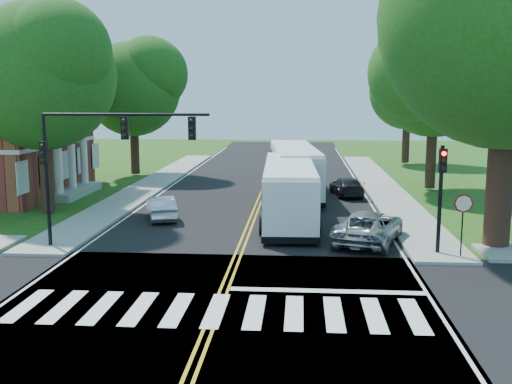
# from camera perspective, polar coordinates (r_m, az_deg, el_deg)

# --- Properties ---
(ground) EXTENTS (140.00, 140.00, 0.00)m
(ground) POSITION_cam_1_polar(r_m,az_deg,el_deg) (19.22, -3.63, -10.70)
(ground) COLOR #1D4812
(ground) RESTS_ON ground
(road) EXTENTS (14.00, 96.00, 0.01)m
(road) POSITION_cam_1_polar(r_m,az_deg,el_deg) (36.57, 0.25, -1.06)
(road) COLOR black
(road) RESTS_ON ground
(cross_road) EXTENTS (60.00, 12.00, 0.01)m
(cross_road) POSITION_cam_1_polar(r_m,az_deg,el_deg) (19.22, -3.63, -10.69)
(cross_road) COLOR black
(cross_road) RESTS_ON ground
(center_line) EXTENTS (0.36, 70.00, 0.01)m
(center_line) POSITION_cam_1_polar(r_m,az_deg,el_deg) (40.50, 0.65, -0.04)
(center_line) COLOR gold
(center_line) RESTS_ON road
(edge_line_w) EXTENTS (0.12, 70.00, 0.01)m
(edge_line_w) POSITION_cam_1_polar(r_m,az_deg,el_deg) (41.48, -8.76, 0.08)
(edge_line_w) COLOR silver
(edge_line_w) RESTS_ON road
(edge_line_e) EXTENTS (0.12, 70.00, 0.01)m
(edge_line_e) POSITION_cam_1_polar(r_m,az_deg,el_deg) (40.64, 10.26, -0.16)
(edge_line_e) COLOR silver
(edge_line_e) RESTS_ON road
(crosswalk) EXTENTS (12.60, 3.00, 0.01)m
(crosswalk) POSITION_cam_1_polar(r_m,az_deg,el_deg) (18.75, -3.84, -11.18)
(crosswalk) COLOR silver
(crosswalk) RESTS_ON road
(stop_bar) EXTENTS (6.60, 0.40, 0.01)m
(stop_bar) POSITION_cam_1_polar(r_m,az_deg,el_deg) (20.58, 6.84, -9.34)
(stop_bar) COLOR silver
(stop_bar) RESTS_ON road
(sidewalk_nw) EXTENTS (2.60, 40.00, 0.15)m
(sidewalk_nw) POSITION_cam_1_polar(r_m,az_deg,el_deg) (44.71, -9.78, 0.79)
(sidewalk_nw) COLOR gray
(sidewalk_nw) RESTS_ON ground
(sidewalk_ne) EXTENTS (2.60, 40.00, 0.15)m
(sidewalk_ne) POSITION_cam_1_polar(r_m,az_deg,el_deg) (43.75, 11.82, 0.54)
(sidewalk_ne) COLOR gray
(sidewalk_ne) RESTS_ON ground
(tree_ne_big) EXTENTS (10.80, 10.80, 14.91)m
(tree_ne_big) POSITION_cam_1_polar(r_m,az_deg,el_deg) (27.40, 23.08, 14.97)
(tree_ne_big) COLOR #331C14
(tree_ne_big) RESTS_ON ground
(tree_west_near) EXTENTS (8.00, 8.00, 11.40)m
(tree_west_near) POSITION_cam_1_polar(r_m,az_deg,el_deg) (34.86, -19.79, 10.32)
(tree_west_near) COLOR #331C14
(tree_west_near) RESTS_ON ground
(tree_west_far) EXTENTS (7.60, 7.60, 10.67)m
(tree_west_far) POSITION_cam_1_polar(r_m,az_deg,el_deg) (49.77, -11.65, 9.58)
(tree_west_far) COLOR #331C14
(tree_west_far) RESTS_ON ground
(tree_east_mid) EXTENTS (8.40, 8.40, 11.93)m
(tree_east_mid) POSITION_cam_1_polar(r_m,az_deg,el_deg) (42.85, 16.67, 10.62)
(tree_east_mid) COLOR #331C14
(tree_east_mid) RESTS_ON ground
(tree_east_far) EXTENTS (7.20, 7.20, 10.34)m
(tree_east_far) POSITION_cam_1_polar(r_m,az_deg,el_deg) (58.74, 14.26, 9.27)
(tree_east_far) COLOR #331C14
(tree_east_far) RESTS_ON ground
(signal_nw) EXTENTS (7.15, 0.46, 5.66)m
(signal_nw) POSITION_cam_1_polar(r_m,az_deg,el_deg) (25.82, -14.73, 4.12)
(signal_nw) COLOR black
(signal_nw) RESTS_ON ground
(signal_ne) EXTENTS (0.30, 0.46, 4.40)m
(signal_ne) POSITION_cam_1_polar(r_m,az_deg,el_deg) (25.23, 17.22, 0.66)
(signal_ne) COLOR black
(signal_ne) RESTS_ON ground
(stop_sign) EXTENTS (0.76, 0.08, 2.53)m
(stop_sign) POSITION_cam_1_polar(r_m,az_deg,el_deg) (25.13, 19.12, -1.63)
(stop_sign) COLOR black
(stop_sign) RESTS_ON ground
(bus_lead) EXTENTS (3.16, 11.82, 3.04)m
(bus_lead) POSITION_cam_1_polar(r_m,az_deg,el_deg) (31.41, 3.16, 0.19)
(bus_lead) COLOR white
(bus_lead) RESTS_ON road
(bus_follow) EXTENTS (3.79, 12.43, 3.17)m
(bus_follow) POSITION_cam_1_polar(r_m,az_deg,el_deg) (39.74, 3.64, 2.19)
(bus_follow) COLOR white
(bus_follow) RESTS_ON road
(hatchback) EXTENTS (2.46, 4.00, 1.25)m
(hatchback) POSITION_cam_1_polar(r_m,az_deg,el_deg) (32.13, -9.01, -1.48)
(hatchback) COLOR silver
(hatchback) RESTS_ON road
(suv) EXTENTS (3.93, 5.69, 1.44)m
(suv) POSITION_cam_1_polar(r_m,az_deg,el_deg) (27.17, 10.69, -3.28)
(suv) COLOR #A6A9AD
(suv) RESTS_ON road
(dark_sedan) EXTENTS (2.24, 4.38, 1.22)m
(dark_sedan) POSITION_cam_1_polar(r_m,az_deg,el_deg) (39.54, 8.62, 0.52)
(dark_sedan) COLOR black
(dark_sedan) RESTS_ON road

